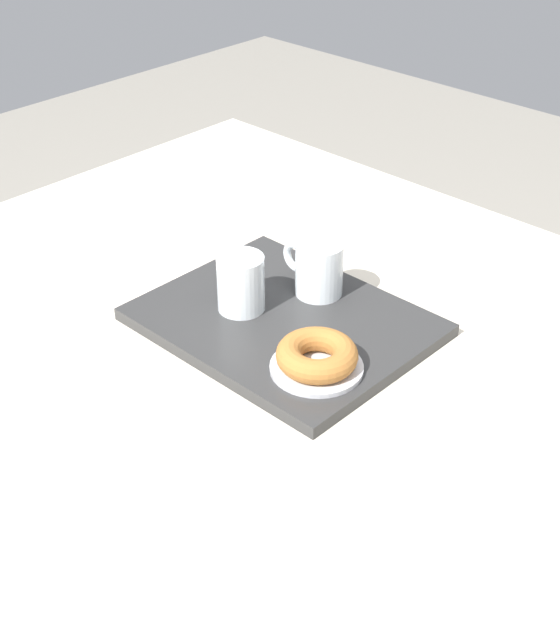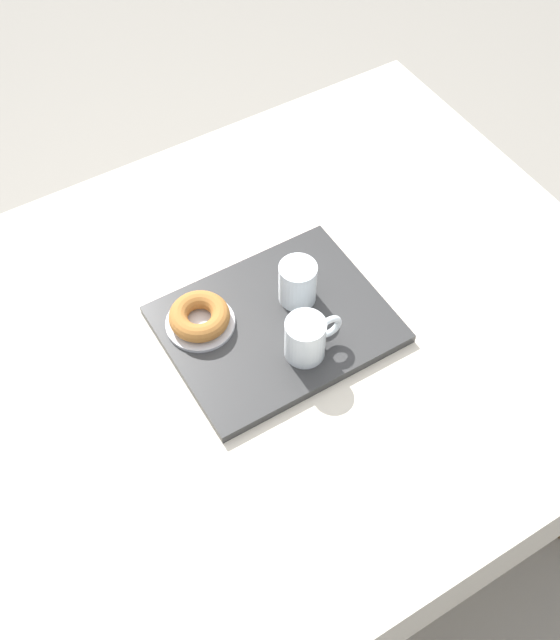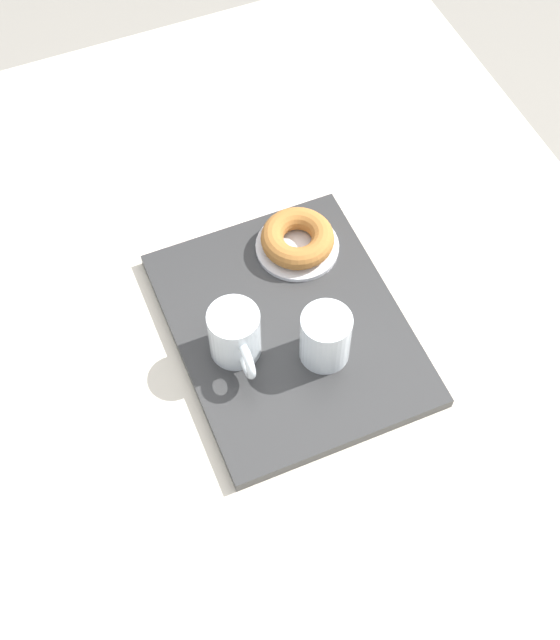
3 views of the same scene
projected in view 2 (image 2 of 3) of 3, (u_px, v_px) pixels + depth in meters
The scene contains 7 objects.
ground_plane at pixel (272, 500), 2.04m from camera, with size 6.00×6.00×0.00m, color gray.
dining_table at pixel (269, 357), 1.50m from camera, with size 1.38×1.08×0.76m.
serving_tray at pixel (277, 325), 1.42m from camera, with size 0.40×0.32×0.02m, color #2D2D2D.
tea_mug_left at pixel (306, 339), 1.34m from camera, with size 0.11×0.07×0.08m.
water_glass_near at pixel (298, 284), 1.42m from camera, with size 0.07×0.07×0.09m.
donut_plate_left at pixel (200, 323), 1.41m from camera, with size 0.13×0.13×0.01m, color silver.
sugar_donut_left at pixel (199, 316), 1.39m from camera, with size 0.11×0.11×0.03m, color #A3662D.
Camera 2 is at (-0.41, -0.72, 1.92)m, focal length 43.69 mm.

